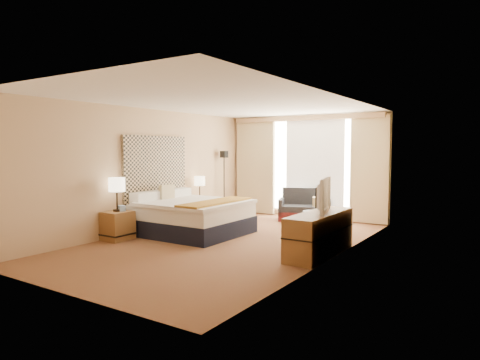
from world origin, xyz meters
The scene contains 21 objects.
floor centered at (0.00, 0.00, 0.00)m, with size 4.20×7.00×0.02m, color #59191A.
ceiling centered at (0.00, 0.00, 2.60)m, with size 4.20×7.00×0.02m, color white.
wall_back centered at (0.00, 3.50, 1.30)m, with size 4.20×0.02×2.60m, color tan.
wall_front centered at (0.00, -3.50, 1.30)m, with size 4.20×0.02×2.60m, color tan.
wall_left centered at (-2.10, 0.00, 1.30)m, with size 0.02×7.00×2.60m, color tan.
wall_right centered at (2.10, 0.00, 1.30)m, with size 0.02×7.00×2.60m, color tan.
headboard centered at (-2.06, 0.20, 1.28)m, with size 0.06×1.85×1.50m, color black.
nightstand_left centered at (-1.87, -1.05, 0.28)m, with size 0.45×0.52×0.55m, color brown.
nightstand_right centered at (-1.87, 1.45, 0.28)m, with size 0.45×0.52×0.55m, color brown.
media_dresser centered at (1.83, 0.00, 0.35)m, with size 0.50×1.80×0.70m, color brown.
window centered at (0.25, 3.47, 1.32)m, with size 2.30×0.02×2.30m, color white.
curtains centered at (0.00, 3.39, 1.41)m, with size 4.12×0.19×2.56m.
bed centered at (-1.06, 0.21, 0.36)m, with size 2.02×1.85×0.98m.
loveseat centered at (0.19, 3.04, 0.26)m, with size 1.40×1.07×0.78m.
floor_lamp centered at (-1.90, 2.54, 1.20)m, with size 0.21×0.21×1.70m.
desk_chair centered at (1.24, 1.25, 0.45)m, with size 0.49×0.49×1.01m.
lamp_left centered at (-1.86, -1.06, 1.05)m, with size 0.31×0.31×0.65m.
lamp_right centered at (-1.90, 1.52, 0.97)m, with size 0.26×0.26×0.54m.
tissue_box centered at (-1.84, -0.97, 0.61)m, with size 0.12×0.12×0.11m, color #8FAEDD.
telephone centered at (-1.78, 1.57, 0.58)m, with size 0.17×0.13×0.07m, color black.
television centered at (1.78, 0.08, 0.98)m, with size 0.98×0.13×0.57m, color black.
Camera 1 is at (4.53, -6.57, 1.74)m, focal length 32.00 mm.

